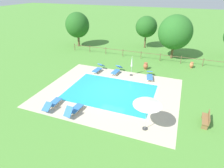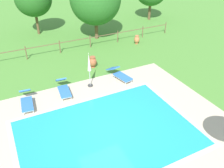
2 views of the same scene
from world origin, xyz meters
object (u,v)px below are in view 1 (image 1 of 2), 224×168
tree_far_west (146,27)px  tree_centre (175,32)px  sun_lounger_north_far (98,69)px  patio_umbrella_closed_row_west (132,64)px  sun_lounger_north_mid (74,109)px  tree_west_mid (77,25)px  sun_lounger_north_end (53,103)px  terracotta_urn_near_fence (192,65)px  terracotta_urn_by_tree (146,66)px  wooden_bench_lawn_side (206,119)px  sun_lounger_south_near_corner (117,70)px  sun_lounger_north_near_steps (150,76)px  patio_umbrella_open_foreground (148,103)px

tree_far_west → tree_centre: tree_centre is taller
sun_lounger_north_far → patio_umbrella_closed_row_west: (3.88, 0.33, 1.04)m
sun_lounger_north_mid → tree_west_mid: 18.85m
sun_lounger_north_end → patio_umbrella_closed_row_west: bearing=61.9°
terracotta_urn_near_fence → terracotta_urn_by_tree: terracotta_urn_by_tree is taller
wooden_bench_lawn_side → tree_far_west: 19.15m
terracotta_urn_by_tree → tree_west_mid: (-12.32, 5.69, 2.94)m
sun_lounger_south_near_corner → wooden_bench_lawn_side: (8.97, -6.05, 0.10)m
sun_lounger_north_near_steps → sun_lounger_north_far: bearing=-177.4°
sun_lounger_south_near_corner → terracotta_urn_near_fence: (7.97, 4.67, 0.04)m
terracotta_urn_near_fence → tree_west_mid: tree_west_mid is taller
tree_far_west → wooden_bench_lawn_side: bearing=-64.7°
sun_lounger_north_near_steps → patio_umbrella_open_foreground: 8.41m
sun_lounger_north_near_steps → terracotta_urn_near_fence: bearing=48.2°
sun_lounger_south_near_corner → tree_centre: size_ratio=0.36×
sun_lounger_north_mid → terracotta_urn_near_fence: bearing=56.7°
patio_umbrella_open_foreground → tree_west_mid: bearing=131.9°
sun_lounger_north_near_steps → tree_west_mid: 15.78m
sun_lounger_north_end → tree_far_west: (3.56, 19.25, 2.92)m
wooden_bench_lawn_side → terracotta_urn_near_fence: (-1.00, 10.72, -0.06)m
sun_lounger_north_mid → sun_lounger_south_near_corner: size_ratio=0.94×
sun_lounger_north_near_steps → tree_west_mid: (-13.25, 8.03, 3.03)m
patio_umbrella_closed_row_west → tree_west_mid: size_ratio=0.42×
terracotta_urn_near_fence → terracotta_urn_by_tree: size_ratio=0.93×
patio_umbrella_open_foreground → wooden_bench_lawn_side: 4.81m
tree_centre → patio_umbrella_closed_row_west: bearing=-116.3°
patio_umbrella_closed_row_west → terracotta_urn_by_tree: size_ratio=2.77×
sun_lounger_north_far → tree_far_west: size_ratio=0.42×
sun_lounger_north_far → patio_umbrella_open_foreground: 10.78m
patio_umbrella_open_foreground → tree_centre: 15.66m
tree_centre → sun_lounger_north_mid: bearing=-110.7°
terracotta_urn_near_fence → terracotta_urn_by_tree: bearing=-155.4°
sun_lounger_north_mid → terracotta_urn_by_tree: (3.41, 10.65, 0.05)m
sun_lounger_north_near_steps → tree_centre: tree_centre is taller
tree_west_mid → tree_centre: tree_centre is taller
sun_lounger_north_near_steps → wooden_bench_lawn_side: (5.20, -6.03, 0.11)m
terracotta_urn_by_tree → tree_far_west: tree_far_west is taller
patio_umbrella_open_foreground → terracotta_urn_by_tree: size_ratio=2.98×
terracotta_urn_by_tree → tree_west_mid: tree_west_mid is taller
sun_lounger_north_end → sun_lounger_north_mid: bearing=-4.5°
sun_lounger_north_mid → sun_lounger_north_end: (-2.11, 0.16, -0.03)m
sun_lounger_north_mid → sun_lounger_north_far: (-1.60, 8.04, -0.02)m
sun_lounger_north_end → terracotta_urn_near_fence: terracotta_urn_near_fence is taller
terracotta_urn_near_fence → sun_lounger_north_end: bearing=-129.7°
sun_lounger_north_far → tree_west_mid: size_ratio=0.39×
tree_centre → sun_lounger_north_far: bearing=-134.3°
sun_lounger_north_near_steps → tree_centre: bearing=77.8°
sun_lounger_south_near_corner → tree_centre: (5.39, 7.47, 3.15)m
patio_umbrella_open_foreground → tree_centre: tree_centre is taller
sun_lounger_north_near_steps → wooden_bench_lawn_side: bearing=-49.2°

